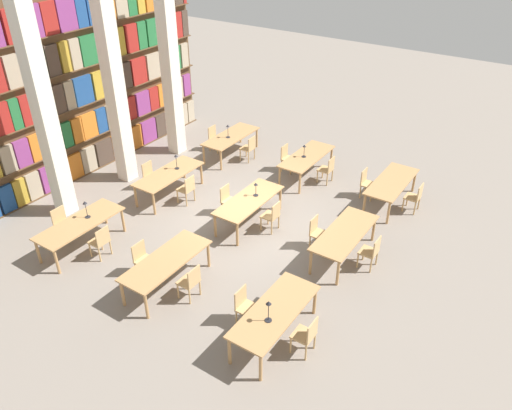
{
  "coord_description": "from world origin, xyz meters",
  "views": [
    {
      "loc": [
        -9.38,
        -6.54,
        7.74
      ],
      "look_at": [
        0.0,
        -0.28,
        0.67
      ],
      "focal_mm": 35.0,
      "sensor_mm": 36.0,
      "label": 1
    }
  ],
  "objects_px": {
    "chair_16": "(249,148)",
    "chair_9": "(228,200)",
    "reading_table_2": "(392,183)",
    "chair_8": "(272,215)",
    "pillar_left": "(44,112)",
    "reading_table_4": "(249,202)",
    "chair_2": "(371,251)",
    "chair_3": "(317,232)",
    "chair_6": "(190,281)",
    "reading_table_8": "(231,138)",
    "chair_7": "(143,259)",
    "chair_14": "(187,189)",
    "desk_lamp_4": "(176,159)",
    "reading_table_3": "(166,262)",
    "chair_0": "(306,335)",
    "desk_lamp_5": "(228,129)",
    "chair_10": "(327,169)",
    "reading_table_1": "(345,234)",
    "pillar_center": "(114,86)",
    "chair_17": "(215,138)",
    "chair_11": "(287,157)",
    "desk_lamp_2": "(304,149)",
    "pillar_right": "(170,66)",
    "chair_15": "(151,175)",
    "reading_table_6": "(80,225)",
    "chair_1": "(245,306)",
    "reading_table_0": "(275,313)",
    "chair_4": "(415,197)",
    "chair_5": "(367,183)",
    "reading_table_5": "(307,158)",
    "chair_12": "(101,241)",
    "reading_table_7": "(169,175)",
    "chair_13": "(63,223)",
    "desk_lamp_0": "(269,308)",
    "desk_lamp_1": "(256,187)"
  },
  "relations": [
    {
      "from": "chair_16",
      "to": "desk_lamp_2",
      "type": "bearing_deg",
      "value": -91.58
    },
    {
      "from": "chair_4",
      "to": "chair_5",
      "type": "distance_m",
      "value": 1.44
    },
    {
      "from": "reading_table_3",
      "to": "chair_7",
      "type": "distance_m",
      "value": 0.75
    },
    {
      "from": "chair_13",
      "to": "desk_lamp_5",
      "type": "xyz_separation_m",
      "value": [
        6.2,
        -0.78,
        0.58
      ]
    },
    {
      "from": "reading_table_6",
      "to": "chair_12",
      "type": "relative_size",
      "value": 2.6
    },
    {
      "from": "chair_6",
      "to": "reading_table_8",
      "type": "height_order",
      "value": "chair_6"
    },
    {
      "from": "chair_11",
      "to": "desk_lamp_2",
      "type": "height_order",
      "value": "desk_lamp_2"
    },
    {
      "from": "pillar_right",
      "to": "desk_lamp_4",
      "type": "xyz_separation_m",
      "value": [
        -2.08,
        -1.88,
        -1.94
      ]
    },
    {
      "from": "chair_0",
      "to": "reading_table_3",
      "type": "bearing_deg",
      "value": 90.01
    },
    {
      "from": "pillar_left",
      "to": "pillar_right",
      "type": "distance_m",
      "value": 4.76
    },
    {
      "from": "chair_11",
      "to": "desk_lamp_5",
      "type": "relative_size",
      "value": 1.9
    },
    {
      "from": "chair_0",
      "to": "chair_2",
      "type": "relative_size",
      "value": 1.0
    },
    {
      "from": "desk_lamp_5",
      "to": "chair_10",
      "type": "bearing_deg",
      "value": -85.35
    },
    {
      "from": "reading_table_6",
      "to": "chair_14",
      "type": "xyz_separation_m",
      "value": [
        3.14,
        -0.82,
        -0.2
      ]
    },
    {
      "from": "chair_0",
      "to": "chair_12",
      "type": "distance_m",
      "value": 5.71
    },
    {
      "from": "reading_table_2",
      "to": "chair_8",
      "type": "xyz_separation_m",
      "value": [
        -3.08,
        2.12,
        -0.2
      ]
    },
    {
      "from": "chair_14",
      "to": "desk_lamp_4",
      "type": "height_order",
      "value": "desk_lamp_4"
    },
    {
      "from": "chair_12",
      "to": "pillar_left",
      "type": "bearing_deg",
      "value": 70.64
    },
    {
      "from": "desk_lamp_1",
      "to": "reading_table_6",
      "type": "height_order",
      "value": "desk_lamp_1"
    },
    {
      "from": "chair_10",
      "to": "desk_lamp_0",
      "type": "bearing_deg",
      "value": -162.67
    },
    {
      "from": "chair_5",
      "to": "chair_12",
      "type": "height_order",
      "value": "same"
    },
    {
      "from": "chair_2",
      "to": "chair_11",
      "type": "relative_size",
      "value": 1.0
    },
    {
      "from": "reading_table_1",
      "to": "reading_table_4",
      "type": "relative_size",
      "value": 1.0
    },
    {
      "from": "chair_6",
      "to": "chair_17",
      "type": "bearing_deg",
      "value": 33.62
    },
    {
      "from": "chair_2",
      "to": "chair_3",
      "type": "height_order",
      "value": "same"
    },
    {
      "from": "chair_1",
      "to": "reading_table_0",
      "type": "bearing_deg",
      "value": 89.57
    },
    {
      "from": "pillar_center",
      "to": "reading_table_4",
      "type": "xyz_separation_m",
      "value": [
        0.04,
        -4.67,
        -2.33
      ]
    },
    {
      "from": "pillar_center",
      "to": "reading_table_3",
      "type": "bearing_deg",
      "value": -124.46
    },
    {
      "from": "pillar_right",
      "to": "chair_17",
      "type": "relative_size",
      "value": 6.87
    },
    {
      "from": "pillar_center",
      "to": "chair_16",
      "type": "bearing_deg",
      "value": -38.75
    },
    {
      "from": "reading_table_7",
      "to": "chair_0",
      "type": "bearing_deg",
      "value": -116.01
    },
    {
      "from": "desk_lamp_0",
      "to": "chair_5",
      "type": "distance_m",
      "value": 6.64
    },
    {
      "from": "chair_9",
      "to": "reading_table_5",
      "type": "distance_m",
      "value": 3.25
    },
    {
      "from": "chair_10",
      "to": "reading_table_7",
      "type": "xyz_separation_m",
      "value": [
        -3.3,
        3.56,
        0.2
      ]
    },
    {
      "from": "pillar_right",
      "to": "reading_table_7",
      "type": "distance_m",
      "value": 3.85
    },
    {
      "from": "pillar_left",
      "to": "reading_table_4",
      "type": "xyz_separation_m",
      "value": [
        2.42,
        -4.67,
        -2.33
      ]
    },
    {
      "from": "chair_5",
      "to": "reading_table_7",
      "type": "distance_m",
      "value": 5.86
    },
    {
      "from": "reading_table_0",
      "to": "desk_lamp_4",
      "type": "relative_size",
      "value": 4.84
    },
    {
      "from": "chair_16",
      "to": "chair_9",
      "type": "bearing_deg",
      "value": -155.31
    },
    {
      "from": "desk_lamp_4",
      "to": "chair_17",
      "type": "distance_m",
      "value": 3.02
    },
    {
      "from": "reading_table_6",
      "to": "reading_table_8",
      "type": "xyz_separation_m",
      "value": [
        6.36,
        -0.05,
        0.0
      ]
    },
    {
      "from": "chair_7",
      "to": "chair_16",
      "type": "relative_size",
      "value": 1.0
    },
    {
      "from": "pillar_center",
      "to": "desk_lamp_4",
      "type": "xyz_separation_m",
      "value": [
        0.3,
        -1.88,
        -1.94
      ]
    },
    {
      "from": "chair_3",
      "to": "reading_table_6",
      "type": "height_order",
      "value": "chair_3"
    },
    {
      "from": "chair_3",
      "to": "desk_lamp_4",
      "type": "height_order",
      "value": "desk_lamp_4"
    },
    {
      "from": "pillar_left",
      "to": "reading_table_3",
      "type": "relative_size",
      "value": 2.64
    },
    {
      "from": "reading_table_0",
      "to": "chair_17",
      "type": "distance_m",
      "value": 8.97
    },
    {
      "from": "chair_0",
      "to": "chair_15",
      "type": "relative_size",
      "value": 1.0
    },
    {
      "from": "chair_9",
      "to": "chair_15",
      "type": "xyz_separation_m",
      "value": [
        -0.17,
        2.81,
        0.0
      ]
    },
    {
      "from": "chair_5",
      "to": "chair_4",
      "type": "bearing_deg",
      "value": 90.0
    }
  ]
}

